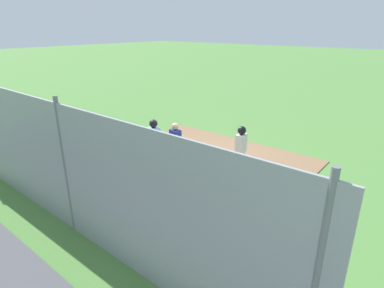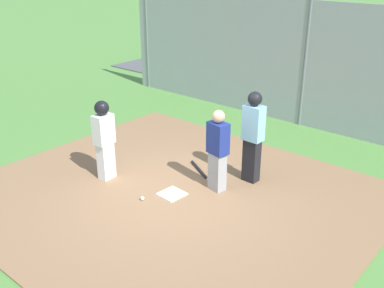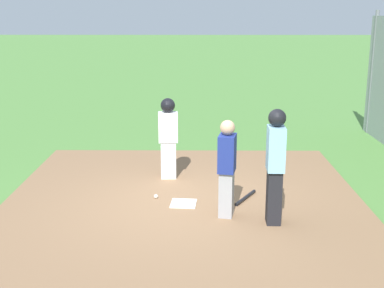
% 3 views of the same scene
% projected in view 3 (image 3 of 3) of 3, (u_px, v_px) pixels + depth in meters
% --- Properties ---
extents(ground_plane, '(140.00, 140.00, 0.00)m').
position_uv_depth(ground_plane, '(184.00, 206.00, 9.01)').
color(ground_plane, '#51843D').
extents(dirt_infield, '(7.20, 6.40, 0.03)m').
position_uv_depth(dirt_infield, '(184.00, 205.00, 9.01)').
color(dirt_infield, '#896647').
rests_on(dirt_infield, ground_plane).
extents(home_plate, '(0.47, 0.47, 0.02)m').
position_uv_depth(home_plate, '(184.00, 203.00, 9.00)').
color(home_plate, white).
rests_on(home_plate, dirt_infield).
extents(catcher, '(0.42, 0.33, 1.61)m').
position_uv_depth(catcher, '(227.00, 167.00, 8.29)').
color(catcher, '#9E9EA3').
rests_on(catcher, dirt_infield).
extents(umpire, '(0.39, 0.27, 1.84)m').
position_uv_depth(umpire, '(275.00, 164.00, 7.96)').
color(umpire, black).
rests_on(umpire, dirt_infield).
extents(runner, '(0.29, 0.39, 1.63)m').
position_uv_depth(runner, '(168.00, 133.00, 10.20)').
color(runner, silver).
rests_on(runner, dirt_infield).
extents(baseball_bat, '(0.73, 0.44, 0.06)m').
position_uv_depth(baseball_bat, '(246.00, 198.00, 9.23)').
color(baseball_bat, black).
rests_on(baseball_bat, dirt_infield).
extents(baseball, '(0.07, 0.07, 0.07)m').
position_uv_depth(baseball, '(156.00, 196.00, 9.27)').
color(baseball, white).
rests_on(baseball, dirt_infield).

